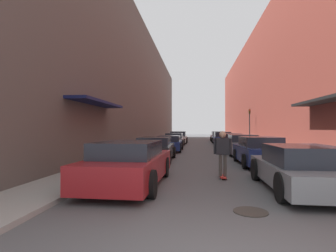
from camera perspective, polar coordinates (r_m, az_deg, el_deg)
name	(u,v)px	position (r m, az deg, el deg)	size (l,w,h in m)	color
ground	(201,148)	(23.05, 7.20, -4.82)	(110.75, 110.75, 0.00)	#515154
curb_strip_left	(159,144)	(28.35, -2.04, -3.90)	(1.80, 50.34, 0.12)	gray
curb_strip_right	(243,144)	(28.49, 16.01, -3.86)	(1.80, 50.34, 0.12)	gray
building_row_left	(132,90)	(29.16, -7.74, 7.79)	(4.90, 50.34, 11.89)	#564C47
building_row_right	(272,89)	(29.36, 21.61, 7.60)	(4.90, 50.34, 11.72)	brown
parked_car_left_0	(130,164)	(8.06, -8.28, -8.10)	(2.01, 4.71, 1.33)	maroon
parked_car_left_1	(155,149)	(14.01, -2.75, -5.04)	(1.91, 4.55, 1.26)	#232326
parked_car_left_2	(170,143)	(19.83, 0.37, -3.79)	(1.89, 4.48, 1.19)	navy
parked_car_left_3	(174,140)	(25.17, 1.41, -3.04)	(1.86, 4.32, 1.27)	#B7B7BC
parked_car_left_4	(178,138)	(30.39, 2.28, -2.53)	(2.03, 4.64, 1.39)	silver
parked_car_right_0	(300,168)	(8.15, 26.79, -8.26)	(1.96, 4.37, 1.26)	gray
parked_car_right_1	(259,151)	(13.01, 19.20, -5.24)	(1.93, 4.15, 1.34)	navy
parked_car_right_2	(242,145)	(17.99, 15.77, -3.95)	(1.95, 4.64, 1.32)	gray
parked_car_right_3	(231,141)	(23.66, 13.49, -3.17)	(1.88, 4.77, 1.29)	maroon
parked_car_right_4	(222,138)	(29.74, 11.66, -2.59)	(2.03, 4.71, 1.35)	navy
parked_car_right_5	(218,137)	(35.28, 10.84, -2.30)	(1.93, 4.12, 1.34)	maroon
skateboarder	(223,149)	(9.24, 11.81, -5.00)	(0.62, 0.78, 1.63)	#B2231E
manhole_cover	(251,212)	(5.90, 17.54, -17.35)	(0.70, 0.70, 0.02)	#332D28
traffic_light	(250,123)	(26.62, 17.33, 0.68)	(0.16, 0.22, 3.49)	#2D2D2D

